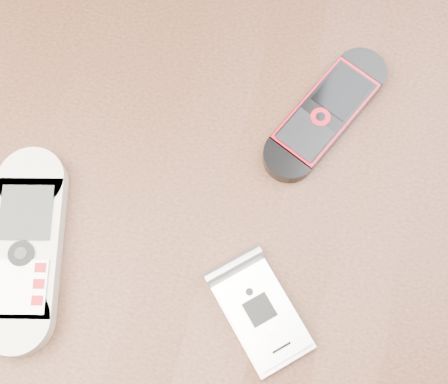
{
  "coord_description": "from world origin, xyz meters",
  "views": [
    {
      "loc": [
        0.04,
        -0.16,
        1.27
      ],
      "look_at": [
        0.01,
        0.0,
        0.76
      ],
      "focal_mm": 50.0,
      "sensor_mm": 36.0,
      "label": 1
    }
  ],
  "objects_px": {
    "table": "(219,225)",
    "nokia_white": "(25,248)",
    "nokia_black_red": "(326,113)",
    "motorola_razr": "(261,314)"
  },
  "relations": [
    {
      "from": "table",
      "to": "nokia_white",
      "type": "xyz_separation_m",
      "value": [
        -0.15,
        -0.09,
        0.12
      ]
    },
    {
      "from": "nokia_black_red",
      "to": "motorola_razr",
      "type": "bearing_deg",
      "value": -69.18
    },
    {
      "from": "nokia_white",
      "to": "nokia_black_red",
      "type": "height_order",
      "value": "nokia_white"
    },
    {
      "from": "table",
      "to": "nokia_black_red",
      "type": "xyz_separation_m",
      "value": [
        0.08,
        0.09,
        0.11
      ]
    },
    {
      "from": "nokia_white",
      "to": "motorola_razr",
      "type": "bearing_deg",
      "value": -14.85
    },
    {
      "from": "table",
      "to": "nokia_white",
      "type": "height_order",
      "value": "nokia_white"
    },
    {
      "from": "nokia_black_red",
      "to": "motorola_razr",
      "type": "xyz_separation_m",
      "value": [
        -0.02,
        -0.19,
        0.0
      ]
    },
    {
      "from": "nokia_black_red",
      "to": "motorola_razr",
      "type": "distance_m",
      "value": 0.19
    },
    {
      "from": "table",
      "to": "nokia_black_red",
      "type": "height_order",
      "value": "nokia_black_red"
    },
    {
      "from": "motorola_razr",
      "to": "nokia_black_red",
      "type": "bearing_deg",
      "value": 41.68
    }
  ]
}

